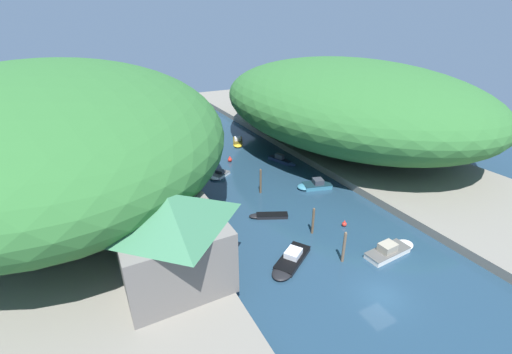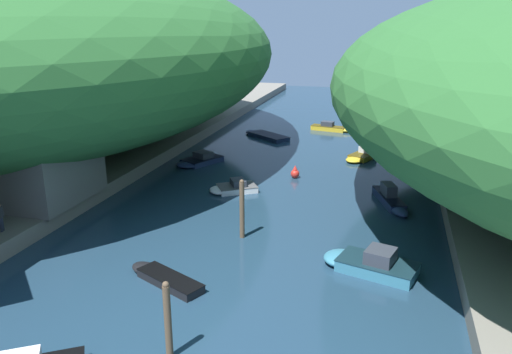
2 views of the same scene
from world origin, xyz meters
name	(u,v)px [view 1 (image 1 of 2)]	position (x,y,z in m)	size (l,w,h in m)	color
water_surface	(240,173)	(0.00, 30.00, 0.00)	(130.00, 130.00, 0.00)	#1E384C
left_bank	(82,203)	(-22.89, 30.00, 0.52)	(22.00, 120.00, 1.04)	slate
right_bank	(350,147)	(22.89, 30.00, 0.52)	(22.00, 120.00, 1.04)	slate
hillside_left	(56,127)	(-23.99, 36.33, 9.42)	(42.10, 58.94, 16.77)	#2D662D
hillside_right	(345,100)	(23.99, 33.89, 8.49)	(40.66, 56.93, 14.91)	#2D662D
waterfront_building	(171,237)	(-15.94, 9.73, 5.58)	(9.52, 9.20, 8.79)	slate
boathouse_shed	(156,188)	(-14.47, 22.90, 4.05)	(6.36, 7.11, 5.83)	slate
boat_small_dinghy	(267,216)	(-2.55, 16.42, 0.22)	(4.88, 3.14, 0.45)	black
boat_far_upstream	(172,142)	(-5.68, 49.32, 0.21)	(6.25, 5.38, 0.43)	navy
boat_moored_right	(219,175)	(-3.37, 30.51, 0.30)	(4.06, 3.52, 0.95)	white
boat_white_cruiser	(197,130)	(1.36, 54.58, 0.35)	(5.23, 2.29, 1.08)	gold
boat_yellow_tender	(314,185)	(7.45, 20.35, 0.43)	(5.35, 3.38, 1.36)	teal
boat_navy_launch	(174,166)	(-8.76, 37.02, 0.33)	(3.92, 4.98, 1.04)	navy
boat_far_right_bank	(282,160)	(8.46, 30.71, 0.41)	(2.89, 5.66, 1.37)	navy
boat_near_quay	(290,261)	(-4.90, 7.57, 0.36)	(6.27, 5.04, 1.15)	black
boat_open_rowboat	(238,142)	(5.80, 43.16, 0.33)	(3.86, 5.88, 1.06)	gold
boat_cabin_cruiser	(392,250)	(5.54, 4.06, 0.45)	(6.37, 2.23, 1.48)	silver
mooring_post_nearest	(344,247)	(0.08, 5.44, 1.80)	(0.30, 0.30, 3.58)	brown
mooring_post_second	(313,221)	(0.35, 11.00, 1.68)	(0.29, 0.29, 3.34)	brown
mooring_post_fourth	(261,181)	(-0.19, 22.59, 1.86)	(0.30, 0.30, 3.71)	brown
channel_buoy_near	(344,224)	(4.60, 10.38, 0.33)	(0.57, 0.57, 0.85)	red
channel_buoy_far	(230,159)	(0.61, 35.21, 0.43)	(0.73, 0.73, 1.10)	red
person_on_quay	(181,220)	(-13.11, 17.57, 2.01)	(0.31, 0.42, 1.69)	#282D3D
person_by_boathouse	(200,246)	(-12.75, 12.02, 2.01)	(0.29, 0.42, 1.69)	#282D3D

